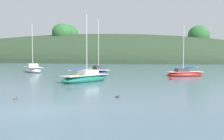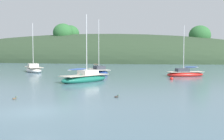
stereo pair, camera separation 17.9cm
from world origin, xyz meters
name	(u,v)px [view 1 (the left image)]	position (x,y,z in m)	size (l,w,h in m)	color
ground_plane	(36,112)	(0.00, 0.00, 0.00)	(400.00, 400.00, 0.00)	slate
far_shoreline_hill	(87,62)	(-24.92, 85.49, 0.09)	(150.00, 36.00, 25.29)	#2D422B
sailboat_yellow_far	(85,78)	(-2.45, 16.33, 0.41)	(5.28, 6.99, 8.21)	#196B56
sailboat_black_sloop	(185,74)	(9.43, 26.86, 0.36)	(5.92, 3.98, 7.61)	red
sailboat_white_near	(33,69)	(-17.04, 30.36, 0.43)	(6.60, 7.30, 9.05)	white
sailboat_orange_cutter	(98,71)	(-4.20, 28.20, 0.41)	(5.64, 6.67, 9.04)	navy
mooring_buoy_inner	(187,72)	(10.15, 33.07, 0.12)	(0.44, 0.44, 0.54)	orange
mooring_buoy_channel	(172,79)	(7.57, 21.04, 0.12)	(0.44, 0.44, 0.54)	red
duck_trailing	(15,99)	(-3.53, 3.46, 0.05)	(0.25, 0.42, 0.24)	brown
duck_lead	(118,97)	(3.60, 5.97, 0.05)	(0.36, 0.37, 0.24)	#2D2823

